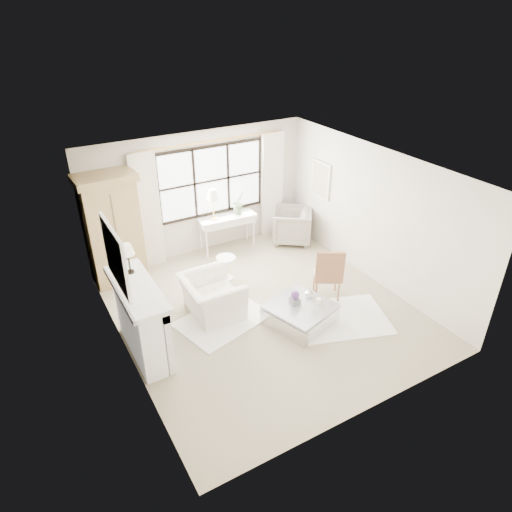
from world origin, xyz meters
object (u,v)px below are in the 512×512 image
object	(u,v)px
armoire	(112,228)
coffee_table	(300,314)
console_table	(228,232)
club_armchair	(212,296)

from	to	relation	value
armoire	coffee_table	size ratio (longest dim) A/B	1.80
coffee_table	armoire	bearing A→B (deg)	110.67
console_table	coffee_table	world-z (taller)	console_table
console_table	coffee_table	bearing A→B (deg)	-89.66
club_armchair	coffee_table	distance (m)	1.62
armoire	console_table	bearing A→B (deg)	-1.30
armoire	club_armchair	xyz separation A→B (m)	(1.13, -2.02, -0.78)
club_armchair	armoire	bearing A→B (deg)	30.02
coffee_table	club_armchair	bearing A→B (deg)	122.40
armoire	coffee_table	xyz separation A→B (m)	(2.35, -3.07, -0.96)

